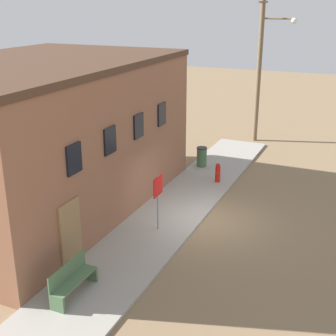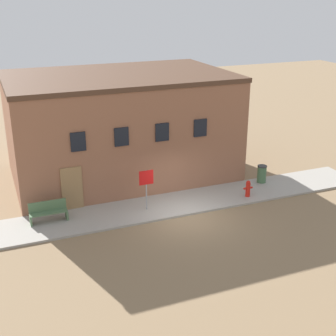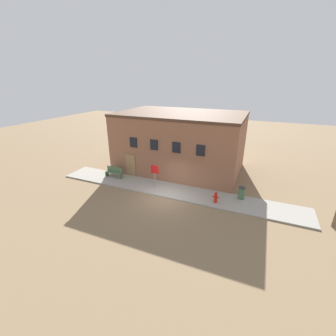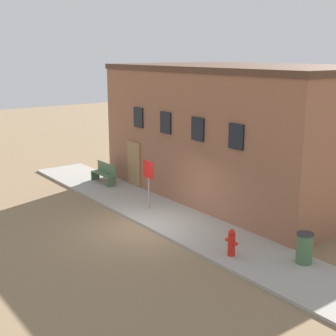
# 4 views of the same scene
# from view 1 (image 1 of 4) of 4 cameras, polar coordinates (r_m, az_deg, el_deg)

# --- Properties ---
(ground_plane) EXTENTS (80.00, 80.00, 0.00)m
(ground_plane) POSITION_cam_1_polar(r_m,az_deg,el_deg) (17.60, 4.38, -6.36)
(ground_plane) COLOR #846B4C
(sidewalk) EXTENTS (20.75, 2.61, 0.10)m
(sidewalk) POSITION_cam_1_polar(r_m,az_deg,el_deg) (18.00, 0.46, -5.49)
(sidewalk) COLOR #9E998E
(sidewalk) RESTS_ON ground
(brick_building) EXTENTS (11.87, 7.63, 5.71)m
(brick_building) POSITION_cam_1_polar(r_m,az_deg,el_deg) (18.59, -15.52, 3.82)
(brick_building) COLOR #8E5B42
(brick_building) RESTS_ON ground
(fire_hydrant) EXTENTS (0.49, 0.23, 0.86)m
(fire_hydrant) POSITION_cam_1_polar(r_m,az_deg,el_deg) (20.86, 6.09, -0.54)
(fire_hydrant) COLOR red
(fire_hydrant) RESTS_ON sidewalk
(stop_sign) EXTENTS (0.70, 0.06, 1.98)m
(stop_sign) POSITION_cam_1_polar(r_m,az_deg,el_deg) (16.13, -1.24, -3.02)
(stop_sign) COLOR gray
(stop_sign) RESTS_ON sidewalk
(bench) EXTENTS (1.67, 0.44, 0.95)m
(bench) POSITION_cam_1_polar(r_m,az_deg,el_deg) (13.35, -11.63, -13.20)
(bench) COLOR #4C6B47
(bench) RESTS_ON sidewalk
(trash_bin) EXTENTS (0.51, 0.51, 0.94)m
(trash_bin) POSITION_cam_1_polar(r_m,az_deg,el_deg) (22.75, 4.13, 1.39)
(trash_bin) COLOR #426642
(trash_bin) RESTS_ON sidewalk
(utility_pole) EXTENTS (1.80, 1.98, 8.31)m
(utility_pole) POSITION_cam_1_polar(r_m,az_deg,el_deg) (26.99, 11.31, 12.42)
(utility_pole) COLOR brown
(utility_pole) RESTS_ON ground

